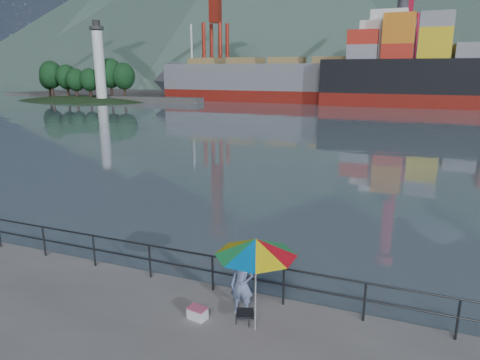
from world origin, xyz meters
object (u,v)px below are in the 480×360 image
at_px(fisherman, 242,284).
at_px(bulk_carrier, 303,79).
at_px(beach_umbrella, 256,247).
at_px(cooler_bag, 198,314).

relative_size(fisherman, bulk_carrier, 0.03).
bearing_deg(beach_umbrella, cooler_bag, -176.99).
xyz_separation_m(beach_umbrella, bulk_carrier, (-17.01, 74.50, 2.03)).
height_order(beach_umbrella, cooler_bag, beach_umbrella).
relative_size(beach_umbrella, bulk_carrier, 0.05).
xyz_separation_m(cooler_bag, bulk_carrier, (-15.55, 74.58, 3.98)).
relative_size(cooler_bag, bulk_carrier, 0.01).
relative_size(fisherman, cooler_bag, 3.49).
distance_m(beach_umbrella, bulk_carrier, 76.45).
xyz_separation_m(fisherman, cooler_bag, (-0.91, -0.64, -0.65)).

